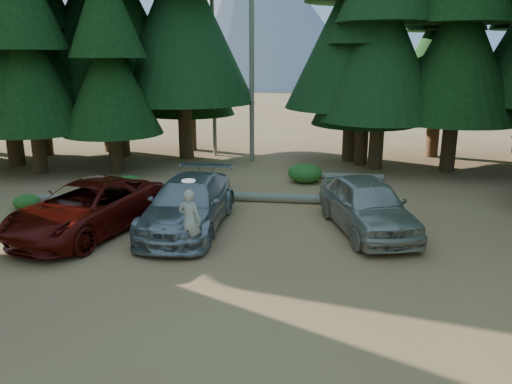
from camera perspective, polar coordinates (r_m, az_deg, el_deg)
ground at (r=11.88m, az=-4.73°, el=-10.84°), size 160.00×160.00×0.00m
forest_belt_north at (r=26.17m, az=-2.22°, el=3.82°), size 36.00×7.00×22.00m
snag_front at (r=25.13m, az=-0.50°, el=17.12°), size 0.24×0.24×12.00m
snag_back at (r=26.71m, az=-4.92°, el=14.81°), size 0.20×0.20×10.00m
mountain_peak at (r=99.20m, az=-2.35°, el=19.68°), size 48.00×50.00×28.00m
red_pickup at (r=15.94m, az=-18.65°, el=-1.72°), size 4.50×6.13×1.55m
silver_minivan_center at (r=15.57m, az=-7.72°, el=-1.37°), size 2.92×5.68×1.58m
silver_minivan_right at (r=15.59m, az=12.59°, el=-1.43°), size 2.65×5.11×1.66m
frisbee_player at (r=13.30m, az=-7.59°, el=-3.20°), size 0.71×0.56×1.94m
log_left at (r=19.45m, az=-18.49°, el=-0.62°), size 4.05×0.59×0.29m
log_mid at (r=22.08m, az=10.05°, el=1.79°), size 3.37×0.69×0.28m
log_right at (r=18.36m, az=2.57°, el=-0.68°), size 5.18×1.02×0.33m
shrub_far_left at (r=19.37m, az=-24.75°, el=-1.01°), size 0.89×0.89×0.49m
shrub_left at (r=18.31m, az=-9.70°, el=-0.67°), size 0.89×0.89×0.49m
shrub_center_left at (r=20.86m, az=-14.35°, el=1.11°), size 0.98×0.98×0.54m
shrub_center_right at (r=21.35m, az=6.09°, el=1.75°), size 0.87×0.87×0.48m
shrub_right at (r=19.57m, az=8.86°, el=0.53°), size 1.04×1.04×0.57m
shrub_far_right at (r=21.29m, az=5.62°, el=2.17°), size 1.46×1.46×0.80m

